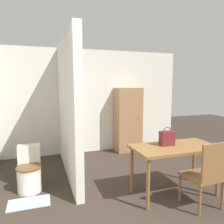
% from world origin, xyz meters
% --- Properties ---
extents(wall_back, '(4.88, 0.12, 2.50)m').
position_xyz_m(wall_back, '(0.00, 3.58, 1.25)').
color(wall_back, silver).
rests_on(wall_back, ground_plane).
extents(partition_wall, '(0.12, 2.35, 2.50)m').
position_xyz_m(partition_wall, '(-0.56, 2.35, 1.25)').
color(partition_wall, silver).
rests_on(partition_wall, ground_plane).
extents(dining_table, '(1.28, 0.66, 0.75)m').
position_xyz_m(dining_table, '(0.84, 1.02, 0.67)').
color(dining_table, brown).
rests_on(dining_table, ground_plane).
extents(wooden_chair, '(0.47, 0.47, 0.94)m').
position_xyz_m(wooden_chair, '(1.01, 0.54, 0.50)').
color(wooden_chair, brown).
rests_on(wooden_chair, ground_plane).
extents(toilet, '(0.38, 0.53, 0.68)m').
position_xyz_m(toilet, '(-1.25, 1.87, 0.29)').
color(toilet, silver).
rests_on(toilet, ground_plane).
extents(handbag, '(0.22, 0.12, 0.28)m').
position_xyz_m(handbag, '(0.76, 1.10, 0.87)').
color(handbag, maroon).
rests_on(handbag, dining_table).
extents(wooden_cabinet, '(0.62, 0.46, 1.58)m').
position_xyz_m(wooden_cabinet, '(1.03, 3.29, 0.79)').
color(wooden_cabinet, '#997047').
rests_on(wooden_cabinet, ground_plane).
extents(bath_mat, '(0.57, 0.32, 0.01)m').
position_xyz_m(bath_mat, '(-1.25, 1.43, 0.01)').
color(bath_mat, '#B2BCC6').
rests_on(bath_mat, ground_plane).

